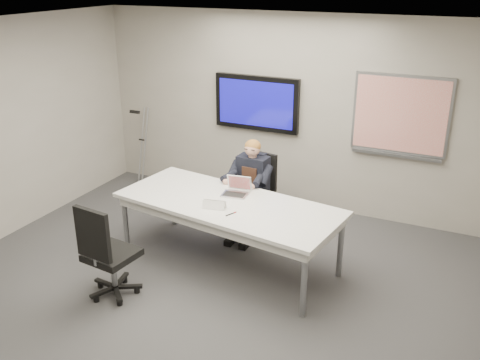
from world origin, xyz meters
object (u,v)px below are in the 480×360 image
at_px(conference_table, 228,209).
at_px(laptop, 237,190).
at_px(office_chair_near, 110,268).
at_px(office_chair_far, 255,206).
at_px(seated_person, 248,200).

height_order(conference_table, laptop, laptop).
bearing_deg(office_chair_near, conference_table, -119.77).
bearing_deg(office_chair_near, laptop, -113.84).
height_order(office_chair_near, laptop, office_chair_near).
bearing_deg(office_chair_near, office_chair_far, -102.99).
xyz_separation_m(office_chair_near, seated_person, (0.75, 1.92, 0.18)).
xyz_separation_m(conference_table, laptop, (-0.02, 0.26, 0.15)).
xyz_separation_m(office_chair_far, laptop, (0.07, -0.74, 0.54)).
relative_size(office_chair_far, seated_person, 0.81).
relative_size(seated_person, laptop, 3.98).
relative_size(office_chair_near, laptop, 3.40).
height_order(seated_person, laptop, seated_person).
bearing_deg(conference_table, office_chair_far, 103.02).
bearing_deg(laptop, seated_person, 91.67).
bearing_deg(office_chair_far, seated_person, -82.19).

